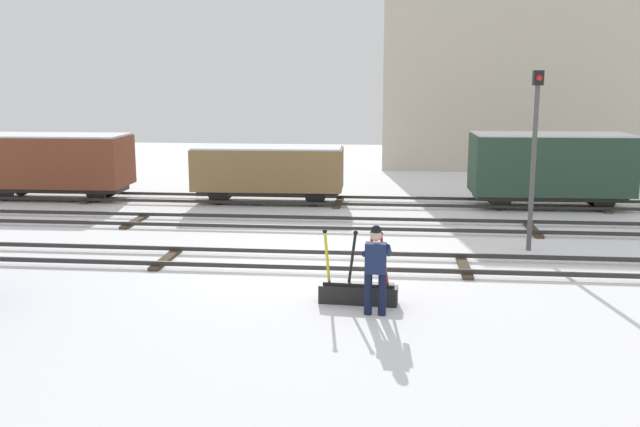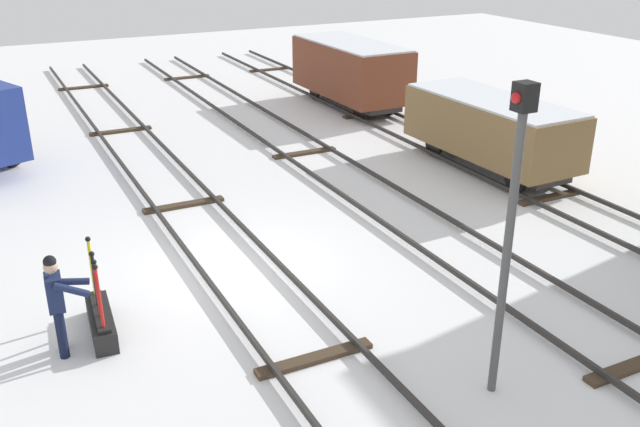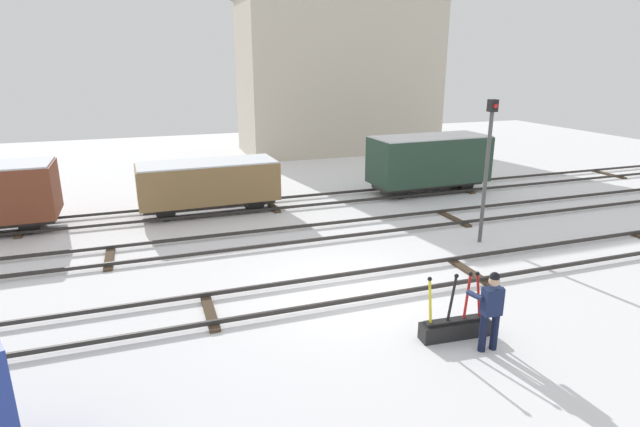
% 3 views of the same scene
% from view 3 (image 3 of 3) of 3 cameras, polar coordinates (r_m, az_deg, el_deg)
% --- Properties ---
extents(ground_plane, '(60.00, 60.00, 0.00)m').
position_cam_3_polar(ground_plane, '(12.96, 3.43, -8.70)').
color(ground_plane, white).
extents(track_main_line, '(44.00, 1.94, 0.18)m').
position_cam_3_polar(track_main_line, '(12.91, 3.44, -8.27)').
color(track_main_line, '#2D2B28').
rests_on(track_main_line, ground_plane).
extents(track_siding_near, '(44.00, 1.94, 0.18)m').
position_cam_3_polar(track_siding_near, '(16.65, -2.22, -2.33)').
color(track_siding_near, '#2D2B28').
rests_on(track_siding_near, ground_plane).
extents(track_siding_far, '(44.00, 1.94, 0.18)m').
position_cam_3_polar(track_siding_far, '(20.21, -5.45, 1.08)').
color(track_siding_far, '#2D2B28').
rests_on(track_siding_far, ground_plane).
extents(switch_lever_frame, '(1.54, 0.47, 1.45)m').
position_cam_3_polar(switch_lever_frame, '(11.21, 14.98, -12.17)').
color(switch_lever_frame, black).
rests_on(switch_lever_frame, ground_plane).
extents(rail_worker, '(0.57, 0.68, 1.69)m').
position_cam_3_polar(rail_worker, '(10.65, 18.70, -9.94)').
color(rail_worker, '#111831').
rests_on(rail_worker, ground_plane).
extents(signal_post, '(0.24, 0.32, 4.49)m').
position_cam_3_polar(signal_post, '(16.37, 18.39, 5.86)').
color(signal_post, '#4C4C4C').
rests_on(signal_post, ground_plane).
extents(apartment_building, '(12.31, 5.46, 9.42)m').
position_cam_3_polar(apartment_building, '(32.89, 2.15, 15.35)').
color(apartment_building, beige).
rests_on(apartment_building, ground_plane).
extents(freight_car_mid_siding, '(5.21, 2.24, 2.49)m').
position_cam_3_polar(freight_car_mid_siding, '(22.59, 12.20, 5.88)').
color(freight_car_mid_siding, '#2D2B28').
rests_on(freight_car_mid_siding, ground_plane).
extents(freight_car_near_switch, '(5.19, 2.13, 1.97)m').
position_cam_3_polar(freight_car_near_switch, '(19.54, -12.49, 3.39)').
color(freight_car_near_switch, '#2D2B28').
rests_on(freight_car_near_switch, ground_plane).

